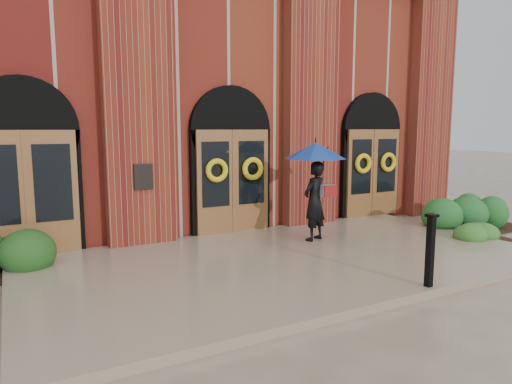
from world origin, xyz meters
TOP-DOWN VIEW (x-y plane):
  - ground at (0.00, 0.00)m, footprint 90.00×90.00m
  - landing at (0.00, 0.15)m, footprint 10.00×5.30m
  - church_building at (0.00, 8.78)m, footprint 16.20×12.53m
  - man_with_umbrella at (1.25, 1.06)m, footprint 1.80×1.80m
  - metal_post at (1.04, -2.35)m, footprint 0.17×0.17m
  - hedge_wall_right at (5.78, 0.50)m, footprint 3.29×1.31m
  - hedge_front_right at (5.10, -0.21)m, footprint 1.30×1.11m

SIDE VIEW (x-z plane):
  - ground at x=0.00m, z-range 0.00..0.00m
  - landing at x=0.00m, z-range 0.00..0.15m
  - hedge_front_right at x=5.10m, z-range 0.00..0.46m
  - hedge_wall_right at x=5.78m, z-range 0.00..0.84m
  - metal_post at x=1.04m, z-range 0.18..1.37m
  - man_with_umbrella at x=1.25m, z-range 0.59..2.81m
  - church_building at x=0.00m, z-range 0.00..7.00m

